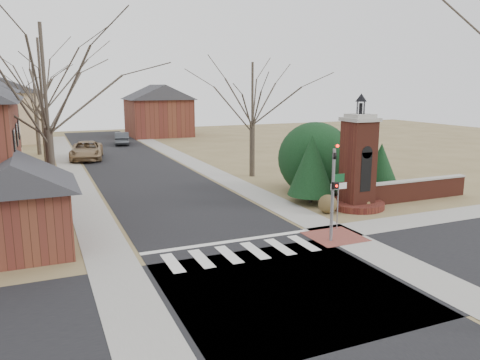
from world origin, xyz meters
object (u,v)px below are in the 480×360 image
brick_gate_monument (358,171)px  distant_car (122,138)px  sign_post (338,190)px  pickup_truck (87,151)px  traffic_signal_pole (333,185)px

brick_gate_monument → distant_car: bearing=102.0°
sign_post → distant_car: size_ratio=0.61×
pickup_truck → brick_gate_monument: bearing=-54.5°
sign_post → pickup_truck: bearing=108.0°
brick_gate_monument → pickup_truck: size_ratio=1.06×
pickup_truck → distant_car: bearing=72.7°
sign_post → pickup_truck: size_ratio=0.45×
pickup_truck → distant_car: (5.00, 10.19, -0.11)m
brick_gate_monument → distant_car: 35.71m
sign_post → distant_car: sign_post is taller
sign_post → pickup_truck: 29.17m
sign_post → brick_gate_monument: (3.41, 3.01, 0.22)m
distant_car → traffic_signal_pole: bearing=103.4°
brick_gate_monument → distant_car: size_ratio=1.44×
brick_gate_monument → traffic_signal_pole: bearing=-136.8°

